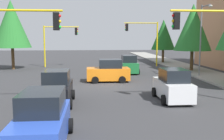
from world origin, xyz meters
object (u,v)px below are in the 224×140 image
object	(u,v)px
traffic_signal_far_left	(144,35)
traffic_signal_far_right	(59,38)
traffic_signal_near_left	(215,37)
tree_roadside_mid	(193,27)
traffic_signal_near_right	(14,37)
car_orange	(109,71)
car_green	(129,65)
car_black	(57,89)
car_white	(173,86)
street_lamp_curbside	(203,32)
tree_opposite_side	(11,24)
tree_roadside_far	(163,35)
car_blue	(42,122)

from	to	relation	value
traffic_signal_far_left	traffic_signal_far_right	bearing A→B (deg)	-90.00
traffic_signal_near_left	traffic_signal_far_right	xyz separation A→B (m)	(-20.00, -11.33, -0.09)
traffic_signal_far_left	traffic_signal_far_right	xyz separation A→B (m)	(-0.00, -11.39, -0.36)
tree_roadside_mid	traffic_signal_near_left	bearing A→B (deg)	-17.17
traffic_signal_near_right	tree_roadside_mid	bearing A→B (deg)	131.79
car_orange	car_green	distance (m)	5.81
traffic_signal_far_right	tree_roadside_mid	bearing A→B (deg)	69.03
car_black	car_green	size ratio (longest dim) A/B	1.02
car_white	car_black	bearing A→B (deg)	-87.65
street_lamp_curbside	traffic_signal_far_right	bearing A→B (deg)	-124.97
car_orange	car_green	bearing A→B (deg)	153.86
tree_opposite_side	car_white	distance (m)	23.00
traffic_signal_near_right	car_black	world-z (taller)	traffic_signal_near_right
tree_roadside_far	car_blue	size ratio (longest dim) A/B	1.60
traffic_signal_far_right	street_lamp_curbside	distance (m)	18.13
traffic_signal_near_left	car_green	xyz separation A→B (m)	(-13.22, -3.05, -3.02)
car_black	car_white	xyz separation A→B (m)	(-0.29, 7.03, -0.00)
traffic_signal_far_left	car_green	bearing A→B (deg)	-24.67
car_orange	traffic_signal_near_left	bearing A→B (deg)	35.05
car_orange	car_blue	size ratio (longest dim) A/B	0.91
car_green	car_blue	distance (m)	19.59
car_orange	car_white	size ratio (longest dim) A/B	1.03
tree_opposite_side	car_green	size ratio (longest dim) A/B	2.28
tree_roadside_far	car_orange	distance (m)	18.88
traffic_signal_near_left	traffic_signal_far_left	xyz separation A→B (m)	(-20.00, 0.06, 0.27)
traffic_signal_near_left	traffic_signal_near_right	size ratio (longest dim) A/B	1.01
traffic_signal_near_left	car_white	xyz separation A→B (m)	(-0.77, -2.15, -3.03)
traffic_signal_far_left	tree_opposite_side	world-z (taller)	tree_opposite_side
tree_roadside_far	car_white	world-z (taller)	tree_roadside_far
traffic_signal_far_left	tree_opposite_side	xyz separation A→B (m)	(2.00, -16.74, 1.30)
tree_opposite_side	tree_roadside_mid	distance (m)	21.38
tree_opposite_side	tree_roadside_mid	xyz separation A→B (m)	(4.00, 21.00, -0.49)
traffic_signal_far_right	street_lamp_curbside	size ratio (longest dim) A/B	0.77
traffic_signal_far_right	tree_roadside_far	xyz separation A→B (m)	(-4.00, 15.15, 0.46)
car_white	tree_roadside_mid	bearing A→B (deg)	153.91
tree_roadside_mid	car_orange	distance (m)	12.31
traffic_signal_near_right	car_green	bearing A→B (deg)	147.92
car_blue	traffic_signal_far_right	bearing A→B (deg)	-174.61
street_lamp_curbside	car_blue	world-z (taller)	street_lamp_curbside
traffic_signal_far_left	car_white	bearing A→B (deg)	-6.57
traffic_signal_near_left	car_orange	world-z (taller)	traffic_signal_near_left
car_green	car_blue	bearing A→B (deg)	-17.46
street_lamp_curbside	car_blue	xyz separation A→B (m)	(15.07, -12.45, -3.45)
traffic_signal_near_left	car_orange	xyz separation A→B (m)	(-8.00, -5.61, -3.02)
street_lamp_curbside	car_green	world-z (taller)	street_lamp_curbside
traffic_signal_near_left	car_black	xyz separation A→B (m)	(-0.48, -9.18, -3.02)
tree_opposite_side	car_orange	xyz separation A→B (m)	(10.00, 11.06, -4.59)
street_lamp_curbside	tree_roadside_far	distance (m)	14.39
traffic_signal_far_left	car_orange	xyz separation A→B (m)	(12.00, -5.68, -3.29)
traffic_signal_near_right	car_orange	distance (m)	10.28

